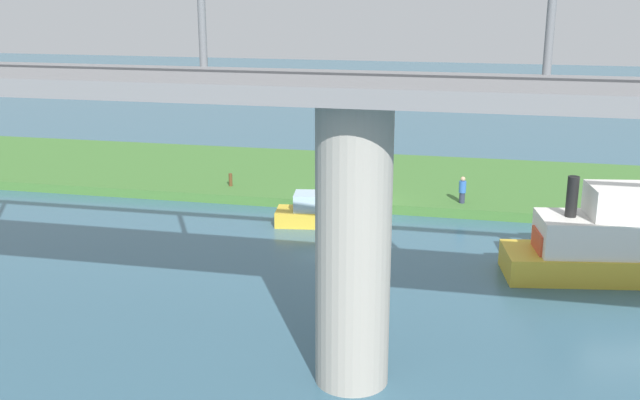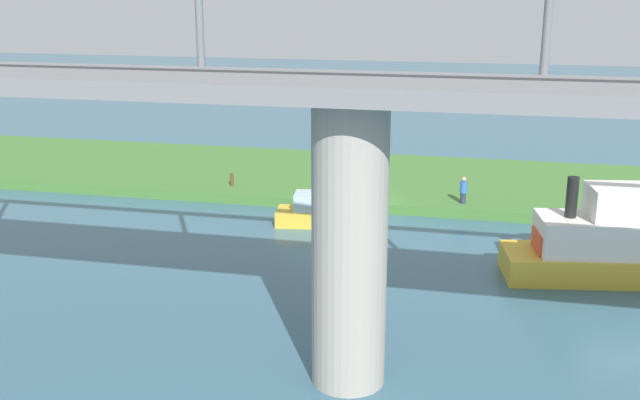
# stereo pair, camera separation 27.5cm
# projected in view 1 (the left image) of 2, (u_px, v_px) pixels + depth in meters

# --- Properties ---
(ground_plane) EXTENTS (160.00, 160.00, 0.00)m
(ground_plane) POSITION_uv_depth(u_px,v_px,m) (352.00, 212.00, 39.01)
(ground_plane) COLOR #386075
(grassy_bank) EXTENTS (80.00, 12.00, 0.50)m
(grassy_bank) POSITION_uv_depth(u_px,v_px,m) (370.00, 179.00, 44.58)
(grassy_bank) COLOR #427533
(grassy_bank) RESTS_ON ground
(bridge_pylon) EXTENTS (2.15, 2.15, 8.40)m
(bridge_pylon) POSITION_uv_depth(u_px,v_px,m) (353.00, 246.00, 21.31)
(bridge_pylon) COLOR #9E998E
(bridge_pylon) RESTS_ON ground
(bridge_span) EXTENTS (70.31, 4.30, 3.25)m
(bridge_span) POSITION_uv_depth(u_px,v_px,m) (355.00, 78.00, 20.04)
(bridge_span) COLOR slate
(bridge_span) RESTS_ON bridge_pylon
(person_on_bank) EXTENTS (0.49, 0.49, 1.39)m
(person_on_bank) POSITION_uv_depth(u_px,v_px,m) (462.00, 190.00, 38.66)
(person_on_bank) COLOR #2D334C
(person_on_bank) RESTS_ON grassy_bank
(mooring_post) EXTENTS (0.20, 0.20, 0.71)m
(mooring_post) POSITION_uv_depth(u_px,v_px,m) (231.00, 180.00, 42.03)
(mooring_post) COLOR brown
(mooring_post) RESTS_ON grassy_bank
(houseboat_blue) EXTENTS (8.42, 3.97, 4.14)m
(houseboat_blue) POSITION_uv_depth(u_px,v_px,m) (617.00, 241.00, 29.91)
(houseboat_blue) COLOR gold
(houseboat_blue) RESTS_ON ground
(motorboat_white) EXTENTS (4.95, 2.33, 1.59)m
(motorboat_white) POSITION_uv_depth(u_px,v_px,m) (322.00, 213.00, 36.81)
(motorboat_white) COLOR gold
(motorboat_white) RESTS_ON ground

